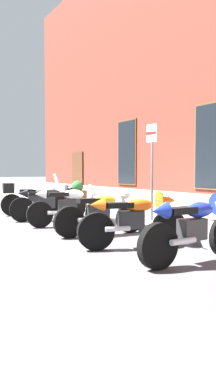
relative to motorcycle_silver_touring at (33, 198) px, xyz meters
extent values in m
plane|color=#4C4C4F|center=(3.47, 0.99, -0.54)|extent=(140.00, 140.00, 0.00)
cube|color=slate|center=(3.47, 2.55, -0.46)|extent=(31.62, 3.13, 0.15)
cube|color=gray|center=(3.47, 4.08, -0.19)|extent=(25.62, 0.10, 0.70)
cube|color=#472B19|center=(-5.07, 4.09, 0.61)|extent=(1.10, 0.08, 2.30)
cube|color=#513823|center=(-0.80, 4.10, 1.56)|extent=(1.22, 0.06, 2.52)
cube|color=black|center=(-0.80, 4.07, 1.56)|extent=(1.10, 0.03, 2.40)
cube|color=#513823|center=(3.47, 4.10, 1.56)|extent=(1.22, 0.06, 2.52)
cube|color=black|center=(3.47, 4.07, 1.56)|extent=(1.10, 0.03, 2.40)
cylinder|color=black|center=(0.16, 0.86, -0.20)|extent=(0.24, 0.69, 0.68)
cylinder|color=black|center=(-0.12, -0.64, -0.20)|extent=(0.24, 0.69, 0.68)
cylinder|color=silver|center=(0.14, 0.76, 0.03)|extent=(0.12, 0.30, 0.59)
cube|color=#28282B|center=(0.01, 0.06, -0.02)|extent=(0.30, 0.47, 0.32)
ellipsoid|color=#B7BABF|center=(0.04, 0.21, 0.21)|extent=(0.35, 0.56, 0.24)
cube|color=black|center=(-0.03, -0.16, 0.22)|extent=(0.30, 0.51, 0.10)
cylinder|color=silver|center=(0.12, 0.68, 0.38)|extent=(0.62, 0.15, 0.04)
cylinder|color=silver|center=(0.07, -0.25, -0.15)|extent=(0.17, 0.46, 0.09)
cube|color=#B2BCC6|center=(0.13, 0.74, 0.56)|extent=(0.38, 0.21, 0.40)
cube|color=black|center=(-0.14, -0.73, 0.32)|extent=(0.41, 0.38, 0.30)
cylinder|color=black|center=(1.61, 0.63, -0.21)|extent=(0.25, 0.68, 0.67)
cylinder|color=black|center=(1.33, -0.79, -0.21)|extent=(0.25, 0.68, 0.67)
cylinder|color=silver|center=(1.59, 0.53, 0.03)|extent=(0.13, 0.30, 0.60)
cube|color=#28282B|center=(1.46, -0.13, -0.03)|extent=(0.30, 0.47, 0.32)
ellipsoid|color=black|center=(1.49, 0.02, 0.21)|extent=(0.36, 0.56, 0.24)
cube|color=black|center=(1.42, -0.36, 0.22)|extent=(0.31, 0.51, 0.10)
cylinder|color=silver|center=(1.58, 0.45, 0.38)|extent=(0.62, 0.16, 0.04)
cylinder|color=silver|center=(1.52, -0.45, -0.16)|extent=(0.18, 0.46, 0.09)
cone|color=black|center=(1.60, 0.58, 0.28)|extent=(0.42, 0.40, 0.36)
cone|color=black|center=(1.33, -0.77, 0.24)|extent=(0.29, 0.30, 0.24)
cylinder|color=black|center=(2.84, 0.72, -0.22)|extent=(0.24, 0.66, 0.65)
cylinder|color=black|center=(2.55, -0.74, -0.22)|extent=(0.24, 0.66, 0.65)
cylinder|color=silver|center=(2.82, 0.62, 0.04)|extent=(0.13, 0.33, 0.65)
cube|color=#28282B|center=(2.68, -0.06, -0.04)|extent=(0.30, 0.47, 0.32)
ellipsoid|color=silver|center=(2.71, 0.09, 0.26)|extent=(0.36, 0.56, 0.24)
cube|color=black|center=(2.64, -0.29, 0.27)|extent=(0.31, 0.51, 0.10)
cylinder|color=silver|center=(2.80, 0.55, 0.43)|extent=(0.62, 0.16, 0.04)
cylinder|color=silver|center=(2.74, -0.38, -0.17)|extent=(0.18, 0.46, 0.09)
cone|color=silver|center=(2.83, 0.67, 0.33)|extent=(0.42, 0.40, 0.36)
cone|color=silver|center=(2.55, -0.72, 0.29)|extent=(0.29, 0.30, 0.24)
cylinder|color=black|center=(4.26, 0.74, -0.21)|extent=(0.17, 0.67, 0.66)
cylinder|color=black|center=(4.16, -0.71, -0.21)|extent=(0.17, 0.67, 0.66)
cylinder|color=silver|center=(4.26, 0.64, 0.03)|extent=(0.09, 0.30, 0.60)
cube|color=#28282B|center=(4.21, -0.04, -0.03)|extent=(0.25, 0.46, 0.32)
ellipsoid|color=gold|center=(4.22, 0.11, 0.21)|extent=(0.30, 0.54, 0.24)
cube|color=black|center=(4.19, -0.27, 0.22)|extent=(0.26, 0.50, 0.10)
cylinder|color=silver|center=(4.25, 0.56, 0.38)|extent=(0.62, 0.08, 0.04)
cylinder|color=silver|center=(4.30, -0.35, -0.16)|extent=(0.12, 0.46, 0.09)
sphere|color=silver|center=(4.26, 0.64, 0.31)|extent=(0.18, 0.18, 0.18)
cylinder|color=black|center=(5.80, 0.57, -0.21)|extent=(0.27, 0.67, 0.67)
cylinder|color=black|center=(5.47, -0.81, -0.21)|extent=(0.27, 0.67, 0.67)
cylinder|color=silver|center=(5.78, 0.47, 0.04)|extent=(0.14, 0.31, 0.62)
cube|color=#28282B|center=(5.62, -0.17, -0.03)|extent=(0.32, 0.48, 0.32)
ellipsoid|color=orange|center=(5.66, -0.03, 0.23)|extent=(0.38, 0.57, 0.24)
cube|color=black|center=(5.57, -0.40, 0.24)|extent=(0.33, 0.52, 0.10)
cylinder|color=silver|center=(5.76, 0.39, 0.40)|extent=(0.61, 0.18, 0.04)
cylinder|color=silver|center=(5.67, -0.49, -0.16)|extent=(0.19, 0.46, 0.09)
cone|color=orange|center=(5.79, 0.52, 0.30)|extent=(0.43, 0.42, 0.36)
cone|color=orange|center=(5.47, -0.79, 0.26)|extent=(0.29, 0.31, 0.24)
cylinder|color=black|center=(6.99, -0.67, -0.21)|extent=(0.14, 0.67, 0.67)
cube|color=#28282B|center=(6.98, 0.00, -0.03)|extent=(0.23, 0.45, 0.32)
ellipsoid|color=#192D9E|center=(6.97, 0.15, 0.26)|extent=(0.27, 0.53, 0.24)
cube|color=black|center=(6.98, -0.23, 0.27)|extent=(0.23, 0.49, 0.10)
cylinder|color=silver|center=(7.10, -0.30, -0.16)|extent=(0.10, 0.45, 0.09)
cone|color=#192D9E|center=(6.99, -0.65, 0.29)|extent=(0.25, 0.27, 0.24)
cylinder|color=#4C4C51|center=(3.73, 1.78, 0.82)|extent=(0.06, 0.06, 2.42)
cube|color=white|center=(3.73, 1.76, 1.78)|extent=(0.36, 0.03, 0.44)
cube|color=red|center=(3.73, 1.75, 1.78)|extent=(0.36, 0.01, 0.08)
cylinder|color=brown|center=(-0.22, 1.66, -0.11)|extent=(0.65, 0.65, 0.56)
cylinder|color=black|center=(-0.22, 1.66, -0.11)|extent=(0.68, 0.68, 0.04)
sphere|color=#28602D|center=(-0.22, 1.66, 0.31)|extent=(0.40, 0.40, 0.40)
camera|label=1|loc=(10.97, -3.91, 0.86)|focal=34.17mm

